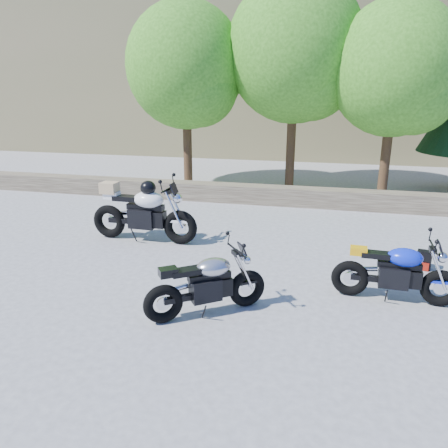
{
  "coord_description": "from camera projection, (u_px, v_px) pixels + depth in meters",
  "views": [
    {
      "loc": [
        1.97,
        -6.43,
        3.15
      ],
      "look_at": [
        0.2,
        1.0,
        0.75
      ],
      "focal_mm": 35.0,
      "sensor_mm": 36.0,
      "label": 1
    }
  ],
  "objects": [
    {
      "name": "tree_decid_left",
      "position": [
        188.0,
        71.0,
        13.41
      ],
      "size": [
        3.67,
        3.67,
        5.62
      ],
      "color": "#382314",
      "rests_on": "ground"
    },
    {
      "name": "backpack",
      "position": [
        424.0,
        260.0,
        7.87
      ],
      "size": [
        0.29,
        0.26,
        0.34
      ],
      "rotation": [
        0.0,
        0.0,
        -0.25
      ],
      "color": "black",
      "rests_on": "ground"
    },
    {
      "name": "ground",
      "position": [
        199.0,
        283.0,
        7.34
      ],
      "size": [
        90.0,
        90.0,
        0.0
      ],
      "primitive_type": "plane",
      "color": "slate",
      "rests_on": "ground"
    },
    {
      "name": "tree_decid_mid",
      "position": [
        298.0,
        56.0,
        12.93
      ],
      "size": [
        4.08,
        4.08,
        6.24
      ],
      "color": "#382314",
      "rests_on": "ground"
    },
    {
      "name": "blue_bike",
      "position": [
        396.0,
        273.0,
        6.61
      ],
      "size": [
        1.88,
        0.6,
        0.94
      ],
      "rotation": [
        0.0,
        0.0,
        -0.05
      ],
      "color": "black",
      "rests_on": "ground"
    },
    {
      "name": "silver_bike",
      "position": [
        207.0,
        285.0,
        6.22
      ],
      "size": [
        1.58,
        1.2,
        0.93
      ],
      "rotation": [
        0.0,
        0.0,
        0.63
      ],
      "color": "black",
      "rests_on": "ground"
    },
    {
      "name": "hillside",
      "position": [
        353.0,
        22.0,
        30.42
      ],
      "size": [
        80.0,
        30.0,
        15.0
      ],
      "primitive_type": "cube",
      "color": "olive",
      "rests_on": "ground"
    },
    {
      "name": "stone_wall",
      "position": [
        254.0,
        194.0,
        12.37
      ],
      "size": [
        22.0,
        0.55,
        0.5
      ],
      "primitive_type": "cube",
      "color": "#4A3E31",
      "rests_on": "ground"
    },
    {
      "name": "tree_decid_right",
      "position": [
        399.0,
        74.0,
        11.91
      ],
      "size": [
        3.54,
        3.54,
        5.41
      ],
      "color": "#382314",
      "rests_on": "ground"
    },
    {
      "name": "white_bike",
      "position": [
        143.0,
        212.0,
        9.19
      ],
      "size": [
        2.38,
        0.75,
        1.31
      ],
      "rotation": [
        0.0,
        0.0,
        -0.03
      ],
      "color": "black",
      "rests_on": "ground"
    }
  ]
}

